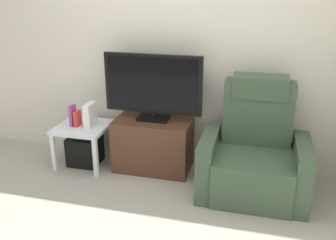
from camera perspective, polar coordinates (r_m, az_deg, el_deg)
The scene contains 10 objects.
ground_plane at distance 3.34m, azimuth -4.58°, elevation -14.11°, with size 6.40×6.40×0.00m, color #9E998E.
wall_back at distance 3.87m, azimuth 0.36°, elevation 11.75°, with size 6.40×0.06×2.60m, color beige.
tv_stand at distance 3.93m, azimuth -2.30°, elevation -3.76°, with size 0.79×0.46×0.55m.
television at distance 3.73m, azimuth -2.36°, elevation 5.28°, with size 1.01×0.20×0.68m.
recliner_armchair at distance 3.56m, azimuth 13.16°, elevation -5.32°, with size 0.98×0.78×1.08m.
side_table at distance 4.09m, azimuth -12.90°, elevation -1.72°, with size 0.54×0.54×0.45m.
subwoofer_box at distance 4.18m, azimuth -12.67°, elevation -4.49°, with size 0.32×0.32×0.32m, color black.
book_leftmost at distance 4.06m, azimuth -14.49°, elevation 0.71°, with size 0.03×0.11×0.23m, color purple.
book_middle at distance 4.05m, azimuth -13.81°, elevation 0.24°, with size 0.04×0.11×0.16m, color red.
game_console at distance 3.99m, azimuth -11.91°, elevation 0.80°, with size 0.07×0.20×0.25m, color white.
Camera 1 is at (0.93, -2.58, 1.90)m, focal length 39.49 mm.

